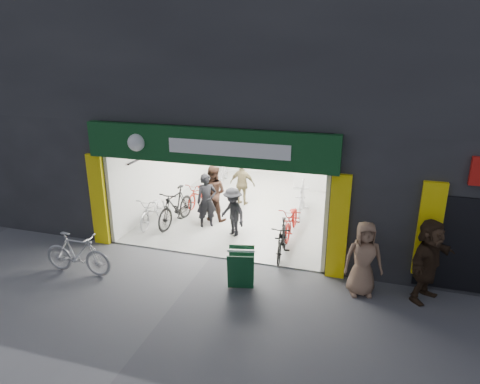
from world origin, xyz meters
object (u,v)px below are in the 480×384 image
at_px(pedestrian_near, 363,259).
at_px(sandwich_board, 241,267).
at_px(bike_left_front, 153,210).
at_px(bike_right_front, 282,239).
at_px(parked_bike, 78,253).

relative_size(pedestrian_near, sandwich_board, 1.89).
relative_size(bike_left_front, bike_right_front, 1.08).
relative_size(bike_left_front, sandwich_board, 1.95).
distance_m(bike_left_front, pedestrian_near, 6.77).
distance_m(bike_right_front, parked_bike, 5.15).
bearing_deg(bike_left_front, bike_right_front, -17.11).
distance_m(bike_right_front, sandwich_board, 1.87).
bearing_deg(bike_right_front, sandwich_board, -112.69).
bearing_deg(bike_left_front, parked_bike, -99.33).
bearing_deg(sandwich_board, bike_left_front, 130.41).
distance_m(bike_right_front, pedestrian_near, 2.45).
bearing_deg(sandwich_board, parked_bike, 174.90).
xyz_separation_m(bike_right_front, pedestrian_near, (2.08, -1.24, 0.37)).
relative_size(parked_bike, pedestrian_near, 1.02).
distance_m(parked_bike, pedestrian_near, 6.77).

